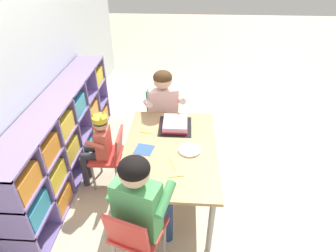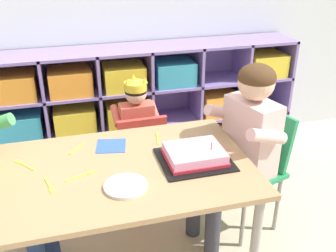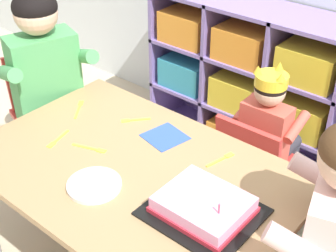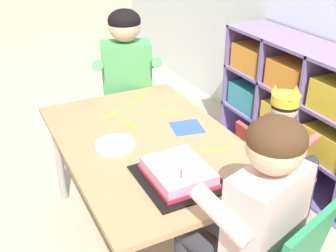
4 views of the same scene
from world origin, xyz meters
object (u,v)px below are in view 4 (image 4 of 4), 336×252
object	(u,v)px
classroom_chair_blue	(267,170)
classroom_chair_adult_side	(128,102)
fork_near_cake_tray	(219,150)
child_with_crown	(286,142)
fork_scattered_mid_table	(139,99)
fork_by_napkin	(172,113)
paper_plate_stack	(115,145)
fork_beside_plate_stack	(130,124)
adult_helper_seated	(127,78)
guest_at_table_side	(252,211)
activity_table	(150,152)
birthday_cake_on_tray	(178,174)
fork_near_child_seat	(111,114)

from	to	relation	value
classroom_chair_blue	classroom_chair_adult_side	size ratio (longest dim) A/B	0.85
classroom_chair_blue	fork_near_cake_tray	world-z (taller)	classroom_chair_blue
child_with_crown	fork_scattered_mid_table	size ratio (longest dim) A/B	6.61
fork_by_napkin	fork_scattered_mid_table	world-z (taller)	same
classroom_chair_adult_side	paper_plate_stack	size ratio (longest dim) A/B	3.78
classroom_chair_blue	fork_beside_plate_stack	bearing A→B (deg)	56.27
adult_helper_seated	fork_beside_plate_stack	bearing A→B (deg)	-92.67
child_with_crown	guest_at_table_side	distance (m)	0.76
classroom_chair_blue	fork_beside_plate_stack	distance (m)	0.75
classroom_chair_blue	fork_scattered_mid_table	world-z (taller)	classroom_chair_blue
fork_scattered_mid_table	activity_table	bearing A→B (deg)	34.27
classroom_chair_adult_side	guest_at_table_side	bearing A→B (deg)	-75.30
fork_beside_plate_stack	activity_table	bearing A→B (deg)	166.04
classroom_chair_adult_side	paper_plate_stack	bearing A→B (deg)	-97.29
classroom_chair_blue	child_with_crown	bearing A→B (deg)	-90.12
child_with_crown	classroom_chair_adult_side	world-z (taller)	child_with_crown
child_with_crown	paper_plate_stack	size ratio (longest dim) A/B	4.29
adult_helper_seated	guest_at_table_side	bearing A→B (deg)	-74.01
birthday_cake_on_tray	guest_at_table_side	bearing A→B (deg)	22.16
fork_near_child_seat	adult_helper_seated	bearing A→B (deg)	39.54
adult_helper_seated	activity_table	bearing A→B (deg)	-84.97
adult_helper_seated	guest_at_table_side	distance (m)	1.31
child_with_crown	paper_plate_stack	bearing A→B (deg)	75.03
birthday_cake_on_tray	paper_plate_stack	xyz separation A→B (m)	(-0.36, -0.14, -0.02)
adult_helper_seated	birthday_cake_on_tray	world-z (taller)	adult_helper_seated
classroom_chair_blue	paper_plate_stack	distance (m)	0.81
activity_table	fork_near_child_seat	xyz separation A→B (m)	(-0.34, -0.07, 0.06)
fork_scattered_mid_table	fork_near_cake_tray	xyz separation A→B (m)	(0.68, 0.10, 0.00)
activity_table	fork_beside_plate_stack	bearing A→B (deg)	-174.27
paper_plate_stack	fork_by_napkin	world-z (taller)	paper_plate_stack
fork_near_child_seat	fork_beside_plate_stack	xyz separation A→B (m)	(0.14, 0.05, 0.00)
child_with_crown	paper_plate_stack	xyz separation A→B (m)	(-0.21, -0.85, 0.10)
activity_table	classroom_chair_blue	distance (m)	0.64
guest_at_table_side	birthday_cake_on_tray	size ratio (longest dim) A/B	2.93
guest_at_table_side	birthday_cake_on_tray	bearing A→B (deg)	-84.09
adult_helper_seated	child_with_crown	bearing A→B (deg)	-39.28
fork_beside_plate_stack	classroom_chair_blue	bearing A→B (deg)	-142.17
child_with_crown	adult_helper_seated	world-z (taller)	adult_helper_seated
fork_scattered_mid_table	fork_beside_plate_stack	size ratio (longest dim) A/B	0.88
classroom_chair_blue	fork_near_cake_tray	xyz separation A→B (m)	(0.04, -0.34, 0.24)
activity_table	fork_scattered_mid_table	distance (m)	0.49
child_with_crown	paper_plate_stack	world-z (taller)	child_with_crown
classroom_chair_blue	classroom_chair_adult_side	distance (m)	1.03
guest_at_table_side	fork_near_child_seat	world-z (taller)	guest_at_table_side
classroom_chair_adult_side	fork_beside_plate_stack	world-z (taller)	classroom_chair_adult_side
classroom_chair_adult_side	guest_at_table_side	distance (m)	1.43
guest_at_table_side	paper_plate_stack	size ratio (longest dim) A/B	5.32
guest_at_table_side	fork_near_child_seat	distance (m)	1.01
classroom_chair_adult_side	fork_near_cake_tray	xyz separation A→B (m)	(0.99, 0.06, 0.15)
classroom_chair_blue	paper_plate_stack	xyz separation A→B (m)	(-0.21, -0.75, 0.24)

